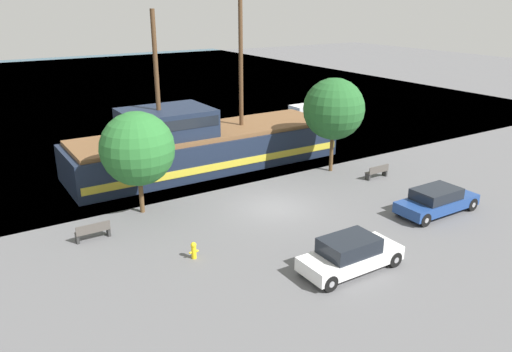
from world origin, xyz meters
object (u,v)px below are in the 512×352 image
Objects in this scene: bench_promenade_east at (377,172)px; bench_promenade_west at (93,231)px; parked_car_curb_front at (350,254)px; parked_car_curb_mid at (437,201)px; moored_boat_dockside at (307,117)px; fire_hydrant at (194,250)px; pirate_ship at (203,144)px.

bench_promenade_west is (-17.39, 0.91, -0.00)m from bench_promenade_east.
parked_car_curb_front is 8.09m from parked_car_curb_mid.
moored_boat_dockside is 25.56m from fire_hydrant.
moored_boat_dockside reaches higher than parked_car_curb_front.
bench_promenade_east is 17.42m from bench_promenade_west.
parked_car_curb_mid is at bearing -103.54° from bench_promenade_east.
pirate_ship is 25.44× the size of fire_hydrant.
bench_promenade_east is at bearing -110.15° from moored_boat_dockside.
bench_promenade_east is (14.20, 3.22, 0.02)m from fire_hydrant.
bench_promenade_west reaches higher than fire_hydrant.
parked_car_curb_front is 11.90m from bench_promenade_east.
fire_hydrant is (-5.02, 4.34, -0.32)m from parked_car_curb_front.
fire_hydrant is at bearing -167.23° from bench_promenade_east.
parked_car_curb_front reaches higher than bench_promenade_east.
bench_promenade_west is (-16.06, 6.47, -0.27)m from parked_car_curb_mid.
pirate_ship is at bearing 61.50° from fire_hydrant.
bench_promenade_west is at bearing 158.04° from parked_car_curb_mid.
parked_car_curb_front is 2.84× the size of bench_promenade_west.
parked_car_curb_mid is 2.99× the size of bench_promenade_west.
bench_promenade_east is (1.34, 5.56, -0.27)m from parked_car_curb_mid.
parked_car_curb_mid is 2.91× the size of bench_promenade_east.
parked_car_curb_front is 2.77× the size of bench_promenade_east.
pirate_ship is 14.41m from moored_boat_dockside.
moored_boat_dockside is at bearing 23.63° from pirate_ship.
bench_promenade_east reaches higher than fire_hydrant.
bench_promenade_west is at bearing 127.75° from fire_hydrant.
pirate_ship is 4.37× the size of parked_car_curb_front.
pirate_ship is at bearing 136.03° from bench_promenade_east.
parked_car_curb_front reaches higher than bench_promenade_west.
parked_car_curb_front is at bearing -165.69° from parked_car_curb_mid.
parked_car_curb_front reaches higher than parked_car_curb_mid.
parked_car_curb_front is at bearing -45.87° from bench_promenade_west.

